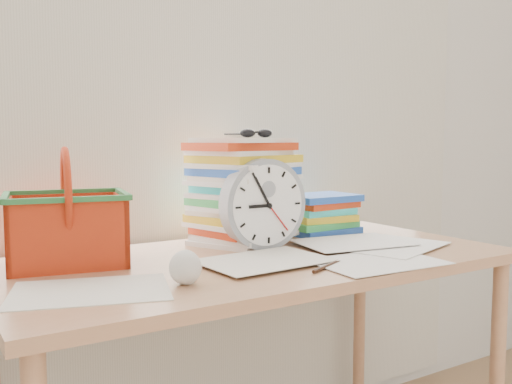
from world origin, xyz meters
TOP-DOWN VIEW (x-y plane):
  - curtain at (0.00, 1.98)m, footprint 2.40×0.01m
  - desk at (0.00, 1.60)m, footprint 1.40×0.70m
  - paper_stack at (0.08, 1.81)m, footprint 0.39×0.36m
  - clock at (0.06, 1.67)m, footprint 0.27×0.05m
  - sunglasses at (0.11, 1.79)m, footprint 0.13×0.11m
  - book_stack at (0.39, 1.81)m, footprint 0.26×0.21m
  - basket at (-0.47, 1.76)m, footprint 0.33×0.28m
  - crumpled_ball at (-0.30, 1.43)m, footprint 0.08×0.08m
  - pen at (0.06, 1.38)m, footprint 0.13×0.07m
  - scattered_papers at (0.00, 1.60)m, footprint 1.26×0.42m

SIDE VIEW (x-z plane):
  - desk at x=0.00m, z-range 0.30..1.05m
  - pen at x=0.06m, z-range 0.75..0.76m
  - scattered_papers at x=0.00m, z-range 0.75..0.77m
  - crumpled_ball at x=-0.30m, z-range 0.75..0.83m
  - book_stack at x=0.39m, z-range 0.75..0.88m
  - clock at x=0.06m, z-range 0.75..1.02m
  - basket at x=-0.47m, z-range 0.75..1.04m
  - paper_stack at x=0.08m, z-range 0.75..1.07m
  - sunglasses at x=0.11m, z-range 1.07..1.10m
  - curtain at x=0.00m, z-range 0.05..2.55m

